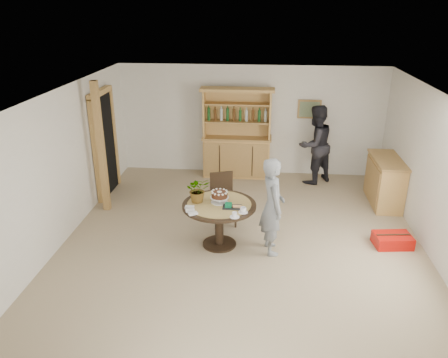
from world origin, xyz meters
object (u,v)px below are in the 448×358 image
at_px(dining_table, 219,212).
at_px(adult_person, 315,145).
at_px(sideboard, 385,181).
at_px(red_suitcase, 392,240).
at_px(hutch, 237,147).
at_px(teen_boy, 272,206).
at_px(dining_chair, 223,195).

distance_m(dining_table, adult_person, 3.46).
relative_size(sideboard, red_suitcase, 1.95).
height_order(hutch, sideboard, hutch).
distance_m(sideboard, red_suitcase, 1.76).
xyz_separation_m(hutch, adult_person, (1.73, -0.24, 0.19)).
relative_size(dining_table, adult_person, 0.69).
bearing_deg(teen_boy, dining_table, 70.27).
xyz_separation_m(dining_table, adult_person, (1.80, 2.94, 0.27)).
relative_size(hutch, adult_person, 1.17).
xyz_separation_m(dining_chair, red_suitcase, (2.90, -0.59, -0.43)).
distance_m(teen_boy, adult_person, 3.19).
xyz_separation_m(sideboard, red_suitcase, (-0.24, -1.70, -0.37)).
xyz_separation_m(sideboard, teen_boy, (-2.26, -2.04, 0.33)).
relative_size(teen_boy, red_suitcase, 2.48).
bearing_deg(hutch, adult_person, -8.05).
relative_size(sideboard, adult_person, 0.72).
xyz_separation_m(hutch, red_suitcase, (2.80, -2.95, -0.59)).
bearing_deg(dining_chair, teen_boy, -64.66).
xyz_separation_m(sideboard, adult_person, (-1.31, 1.00, 0.40)).
bearing_deg(adult_person, sideboard, 104.77).
xyz_separation_m(hutch, dining_chair, (-0.10, -2.36, -0.15)).
bearing_deg(hutch, red_suitcase, -46.45).
distance_m(sideboard, teen_boy, 3.07).
xyz_separation_m(dining_chair, teen_boy, (0.87, -0.93, 0.26)).
distance_m(dining_chair, adult_person, 2.81).
distance_m(hutch, teen_boy, 3.38).
bearing_deg(dining_table, dining_chair, 91.71).
bearing_deg(dining_table, red_suitcase, 4.78).
xyz_separation_m(dining_table, teen_boy, (0.85, -0.10, 0.20)).
relative_size(teen_boy, adult_person, 0.91).
relative_size(dining_chair, teen_boy, 0.59).
bearing_deg(dining_chair, dining_table, -106.32).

